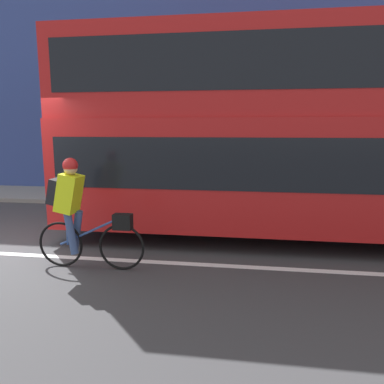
# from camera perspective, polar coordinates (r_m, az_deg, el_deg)

# --- Properties ---
(sidewalk_curb) EXTENTS (60.00, 2.13, 0.11)m
(sidewalk_curb) POSITION_cam_1_polar(r_m,az_deg,el_deg) (11.27, -13.58, -0.56)
(sidewalk_curb) COLOR gray
(sidewalk_curb) RESTS_ON ground_plane
(building_facade) EXTENTS (60.00, 0.30, 7.37)m
(building_facade) POSITION_cam_1_polar(r_m,az_deg,el_deg) (12.35, -12.07, 17.32)
(building_facade) COLOR #33478C
(building_facade) RESTS_ON ground_plane
(bus) EXTENTS (9.93, 2.59, 3.67)m
(bus) POSITION_cam_1_polar(r_m,az_deg,el_deg) (7.21, 21.71, 9.28)
(bus) COLOR black
(bus) RESTS_ON ground_plane
(cyclist_on_bike) EXTENTS (1.60, 0.32, 1.61)m
(cyclist_on_bike) POSITION_cam_1_polar(r_m,az_deg,el_deg) (5.60, -17.01, -2.58)
(cyclist_on_bike) COLOR black
(cyclist_on_bike) RESTS_ON ground_plane
(trash_bin) EXTENTS (0.56, 0.56, 0.93)m
(trash_bin) POSITION_cam_1_polar(r_m,az_deg,el_deg) (10.26, 8.83, 1.53)
(trash_bin) COLOR #515156
(trash_bin) RESTS_ON sidewalk_curb
(street_sign_post) EXTENTS (0.36, 0.09, 2.62)m
(street_sign_post) POSITION_cam_1_polar(r_m,az_deg,el_deg) (10.69, -9.54, 7.21)
(street_sign_post) COLOR #59595B
(street_sign_post) RESTS_ON sidewalk_curb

